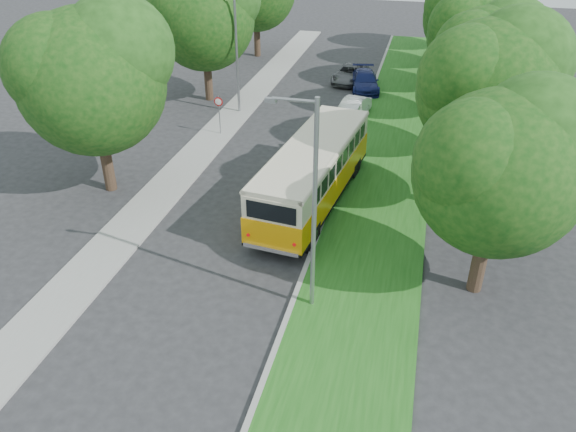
% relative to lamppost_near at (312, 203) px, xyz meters
% --- Properties ---
extents(ground, '(120.00, 120.00, 0.00)m').
position_rel_lamppost_near_xyz_m(ground, '(-4.21, 2.50, -4.37)').
color(ground, '#27272A').
rests_on(ground, ground).
extents(curb, '(0.20, 70.00, 0.15)m').
position_rel_lamppost_near_xyz_m(curb, '(-0.61, 7.50, -4.29)').
color(curb, gray).
rests_on(curb, ground).
extents(grass_verge, '(4.50, 70.00, 0.13)m').
position_rel_lamppost_near_xyz_m(grass_verge, '(1.74, 7.50, -4.30)').
color(grass_verge, '#1D5516').
rests_on(grass_verge, ground).
extents(sidewalk, '(2.20, 70.00, 0.12)m').
position_rel_lamppost_near_xyz_m(sidewalk, '(-9.01, 7.50, -4.31)').
color(sidewalk, gray).
rests_on(sidewalk, ground).
extents(treeline, '(24.27, 41.91, 9.46)m').
position_rel_lamppost_near_xyz_m(treeline, '(-1.06, 20.49, 1.56)').
color(treeline, '#332319').
rests_on(treeline, ground).
extents(lamppost_near, '(1.71, 0.16, 8.00)m').
position_rel_lamppost_near_xyz_m(lamppost_near, '(0.00, 0.00, 0.00)').
color(lamppost_near, gray).
rests_on(lamppost_near, ground).
extents(lamppost_far, '(1.71, 0.16, 7.50)m').
position_rel_lamppost_near_xyz_m(lamppost_far, '(-8.91, 18.50, -0.25)').
color(lamppost_far, gray).
rests_on(lamppost_far, ground).
extents(warning_sign, '(0.56, 0.10, 2.50)m').
position_rel_lamppost_near_xyz_m(warning_sign, '(-8.71, 14.48, -2.66)').
color(warning_sign, gray).
rests_on(warning_sign, ground).
extents(vintage_bus, '(3.98, 10.87, 3.15)m').
position_rel_lamppost_near_xyz_m(vintage_bus, '(-1.45, 7.50, -2.79)').
color(vintage_bus, orange).
rests_on(vintage_bus, ground).
extents(car_silver, '(2.60, 3.84, 1.21)m').
position_rel_lamppost_near_xyz_m(car_silver, '(-2.74, 12.29, -3.76)').
color(car_silver, silver).
rests_on(car_silver, ground).
extents(car_white, '(2.24, 4.03, 1.26)m').
position_rel_lamppost_near_xyz_m(car_white, '(-1.28, 19.38, -3.74)').
color(car_white, white).
rests_on(car_white, ground).
extents(car_blue, '(2.83, 5.04, 1.38)m').
position_rel_lamppost_near_xyz_m(car_blue, '(-1.21, 25.23, -3.68)').
color(car_blue, navy).
rests_on(car_blue, ground).
extents(car_grey, '(2.65, 4.80, 1.27)m').
position_rel_lamppost_near_xyz_m(car_grey, '(-2.58, 27.00, -3.73)').
color(car_grey, '#4F5155').
rests_on(car_grey, ground).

